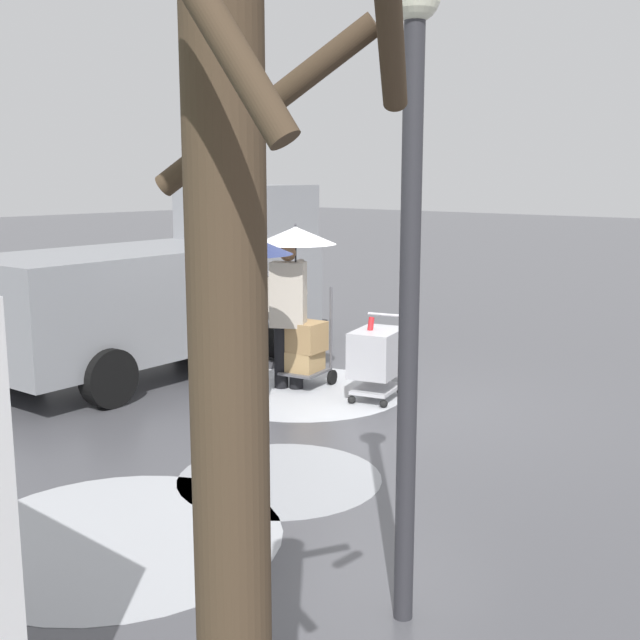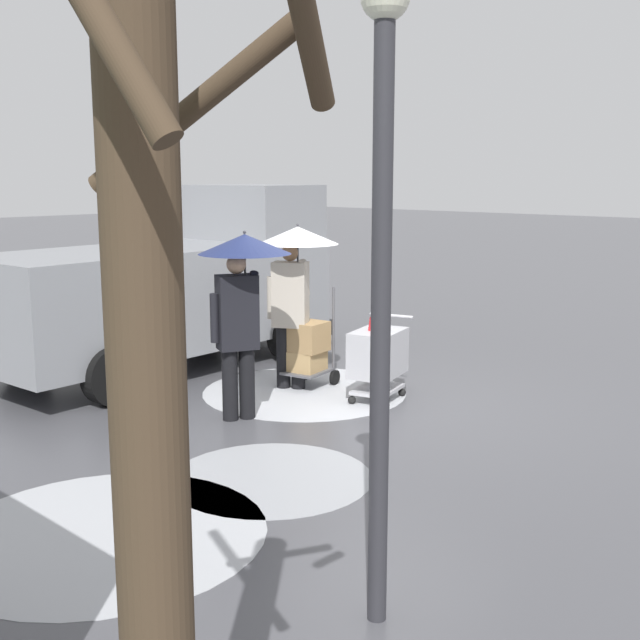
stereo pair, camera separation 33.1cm
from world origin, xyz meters
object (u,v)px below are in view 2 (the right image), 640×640
at_px(hand_dolly_boxes, 308,347).
at_px(bare_tree_near, 153,455).
at_px(pedestrian_pink_side, 294,268).
at_px(street_lamp, 382,242).
at_px(shopping_cart_vendor, 378,355).
at_px(cargo_van_parked_right, 175,285).
at_px(pedestrian_black_side, 241,281).

xyz_separation_m(hand_dolly_boxes, bare_tree_near, (-5.06, 6.03, 1.37)).
relative_size(pedestrian_pink_side, street_lamp, 0.56).
bearing_deg(shopping_cart_vendor, cargo_van_parked_right, 9.08).
distance_m(bare_tree_near, street_lamp, 2.49).
bearing_deg(pedestrian_pink_side, shopping_cart_vendor, -165.88).
xyz_separation_m(shopping_cart_vendor, pedestrian_black_side, (0.66, 1.63, 1.02)).
xyz_separation_m(hand_dolly_boxes, pedestrian_black_side, (-0.40, 1.49, 1.05)).
distance_m(cargo_van_parked_right, street_lamp, 7.34).
xyz_separation_m(shopping_cart_vendor, pedestrian_pink_side, (1.15, 0.29, 1.02)).
xyz_separation_m(pedestrian_black_side, street_lamp, (-3.76, 2.26, 0.79)).
bearing_deg(pedestrian_black_side, street_lamp, 148.93).
xyz_separation_m(shopping_cart_vendor, street_lamp, (-3.10, 3.89, 1.80)).
height_order(cargo_van_parked_right, pedestrian_black_side, cargo_van_parked_right).
bearing_deg(hand_dolly_boxes, bare_tree_near, 130.04).
relative_size(cargo_van_parked_right, bare_tree_near, 1.37).
distance_m(cargo_van_parked_right, shopping_cart_vendor, 3.42).
bearing_deg(pedestrian_black_side, pedestrian_pink_side, -70.06).
bearing_deg(cargo_van_parked_right, street_lamp, 152.37).
relative_size(shopping_cart_vendor, pedestrian_pink_side, 0.49).
xyz_separation_m(bare_tree_near, street_lamp, (0.91, -2.27, 0.46)).
bearing_deg(street_lamp, bare_tree_near, 111.82).
bearing_deg(street_lamp, cargo_van_parked_right, -27.63).
distance_m(pedestrian_black_side, street_lamp, 4.46).
relative_size(hand_dolly_boxes, pedestrian_pink_side, 0.61).
relative_size(pedestrian_black_side, bare_tree_near, 0.54).
xyz_separation_m(pedestrian_black_side, bare_tree_near, (-4.67, 4.53, 0.33)).
relative_size(pedestrian_pink_side, bare_tree_near, 0.54).
bearing_deg(cargo_van_parked_right, bare_tree_near, 142.46).
relative_size(cargo_van_parked_right, pedestrian_pink_side, 2.53).
height_order(hand_dolly_boxes, street_lamp, street_lamp).
bearing_deg(shopping_cart_vendor, street_lamp, 128.52).
distance_m(pedestrian_black_side, bare_tree_near, 6.51).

